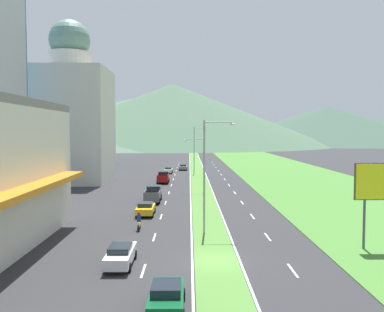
# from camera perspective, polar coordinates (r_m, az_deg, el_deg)

# --- Properties ---
(ground_plane) EXTENTS (600.00, 600.00, 0.00)m
(ground_plane) POSITION_cam_1_polar(r_m,az_deg,el_deg) (31.19, 3.35, -14.30)
(ground_plane) COLOR #2D2D30
(grass_median) EXTENTS (3.20, 240.00, 0.06)m
(grass_median) POSITION_cam_1_polar(r_m,az_deg,el_deg) (90.17, 0.85, -2.61)
(grass_median) COLOR #518438
(grass_median) RESTS_ON ground_plane
(grass_verge_right) EXTENTS (24.00, 240.00, 0.06)m
(grass_verge_right) POSITION_cam_1_polar(r_m,az_deg,el_deg) (92.93, 13.66, -2.53)
(grass_verge_right) COLOR #477F33
(grass_verge_right) RESTS_ON ground_plane
(lane_dash_left_2) EXTENTS (0.16, 2.80, 0.01)m
(lane_dash_left_2) POSITION_cam_1_polar(r_m,az_deg,el_deg) (29.31, -6.75, -15.48)
(lane_dash_left_2) COLOR silver
(lane_dash_left_2) RESTS_ON ground_plane
(lane_dash_left_3) EXTENTS (0.16, 2.80, 0.01)m
(lane_dash_left_3) POSITION_cam_1_polar(r_m,az_deg,el_deg) (37.86, -5.23, -11.10)
(lane_dash_left_3) COLOR silver
(lane_dash_left_3) RESTS_ON ground_plane
(lane_dash_left_4) EXTENTS (0.16, 2.80, 0.01)m
(lane_dash_left_4) POSITION_cam_1_polar(r_m,az_deg,el_deg) (46.56, -4.29, -8.35)
(lane_dash_left_4) COLOR silver
(lane_dash_left_4) RESTS_ON ground_plane
(lane_dash_left_5) EXTENTS (0.16, 2.80, 0.01)m
(lane_dash_left_5) POSITION_cam_1_polar(r_m,az_deg,el_deg) (55.34, -3.66, -6.46)
(lane_dash_left_5) COLOR silver
(lane_dash_left_5) RESTS_ON ground_plane
(lane_dash_left_6) EXTENTS (0.16, 2.80, 0.01)m
(lane_dash_left_6) POSITION_cam_1_polar(r_m,az_deg,el_deg) (64.17, -3.21, -5.09)
(lane_dash_left_6) COLOR silver
(lane_dash_left_6) RESTS_ON ground_plane
(lane_dash_left_7) EXTENTS (0.16, 2.80, 0.01)m
(lane_dash_left_7) POSITION_cam_1_polar(r_m,az_deg,el_deg) (73.03, -2.87, -4.05)
(lane_dash_left_7) COLOR silver
(lane_dash_left_7) RESTS_ON ground_plane
(lane_dash_left_8) EXTENTS (0.16, 2.80, 0.01)m
(lane_dash_left_8) POSITION_cam_1_polar(r_m,az_deg,el_deg) (81.91, -2.60, -3.24)
(lane_dash_left_8) COLOR silver
(lane_dash_left_8) RESTS_ON ground_plane
(lane_dash_left_9) EXTENTS (0.16, 2.80, 0.01)m
(lane_dash_left_9) POSITION_cam_1_polar(r_m,az_deg,el_deg) (90.81, -2.38, -2.59)
(lane_dash_left_9) COLOR silver
(lane_dash_left_9) RESTS_ON ground_plane
(lane_dash_left_10) EXTENTS (0.16, 2.80, 0.01)m
(lane_dash_left_10) POSITION_cam_1_polar(r_m,az_deg,el_deg) (99.72, -2.21, -2.05)
(lane_dash_left_10) COLOR silver
(lane_dash_left_10) RESTS_ON ground_plane
(lane_dash_left_11) EXTENTS (0.16, 2.80, 0.01)m
(lane_dash_left_11) POSITION_cam_1_polar(r_m,az_deg,el_deg) (108.63, -2.06, -1.60)
(lane_dash_left_11) COLOR silver
(lane_dash_left_11) RESTS_ON ground_plane
(lane_dash_left_12) EXTENTS (0.16, 2.80, 0.01)m
(lane_dash_left_12) POSITION_cam_1_polar(r_m,az_deg,el_deg) (117.56, -1.93, -1.22)
(lane_dash_left_12) COLOR silver
(lane_dash_left_12) RESTS_ON ground_plane
(lane_dash_left_13) EXTENTS (0.16, 2.80, 0.01)m
(lane_dash_left_13) POSITION_cam_1_polar(r_m,az_deg,el_deg) (126.48, -1.83, -0.89)
(lane_dash_left_13) COLOR silver
(lane_dash_left_13) RESTS_ON ground_plane
(lane_dash_right_2) EXTENTS (0.16, 2.80, 0.01)m
(lane_dash_right_2) POSITION_cam_1_polar(r_m,az_deg,el_deg) (30.00, 13.75, -15.11)
(lane_dash_right_2) COLOR silver
(lane_dash_right_2) RESTS_ON ground_plane
(lane_dash_right_3) EXTENTS (0.16, 2.80, 0.01)m
(lane_dash_right_3) POSITION_cam_1_polar(r_m,az_deg,el_deg) (38.39, 10.42, -10.94)
(lane_dash_right_3) COLOR silver
(lane_dash_right_3) RESTS_ON ground_plane
(lane_dash_right_4) EXTENTS (0.16, 2.80, 0.01)m
(lane_dash_right_4) POSITION_cam_1_polar(r_m,az_deg,el_deg) (46.99, 8.35, -8.26)
(lane_dash_right_4) COLOR silver
(lane_dash_right_4) RESTS_ON ground_plane
(lane_dash_right_5) EXTENTS (0.16, 2.80, 0.01)m
(lane_dash_right_5) POSITION_cam_1_polar(r_m,az_deg,el_deg) (55.70, 6.94, -6.41)
(lane_dash_right_5) COLOR silver
(lane_dash_right_5) RESTS_ON ground_plane
(lane_dash_right_6) EXTENTS (0.16, 2.80, 0.01)m
(lane_dash_right_6) POSITION_cam_1_polar(r_m,az_deg,el_deg) (64.49, 5.92, -5.06)
(lane_dash_right_6) COLOR silver
(lane_dash_right_6) RESTS_ON ground_plane
(lane_dash_right_7) EXTENTS (0.16, 2.80, 0.01)m
(lane_dash_right_7) POSITION_cam_1_polar(r_m,az_deg,el_deg) (73.31, 5.14, -4.03)
(lane_dash_right_7) COLOR silver
(lane_dash_right_7) RESTS_ON ground_plane
(lane_dash_right_8) EXTENTS (0.16, 2.80, 0.01)m
(lane_dash_right_8) POSITION_cam_1_polar(r_m,az_deg,el_deg) (82.16, 4.54, -3.23)
(lane_dash_right_8) COLOR silver
(lane_dash_right_8) RESTS_ON ground_plane
(lane_dash_right_9) EXTENTS (0.16, 2.80, 0.01)m
(lane_dash_right_9) POSITION_cam_1_polar(r_m,az_deg,el_deg) (91.03, 4.05, -2.58)
(lane_dash_right_9) COLOR silver
(lane_dash_right_9) RESTS_ON ground_plane
(lane_dash_right_10) EXTENTS (0.16, 2.80, 0.01)m
(lane_dash_right_10) POSITION_cam_1_polar(r_m,az_deg,el_deg) (99.92, 3.65, -2.04)
(lane_dash_right_10) COLOR silver
(lane_dash_right_10) RESTS_ON ground_plane
(lane_dash_right_11) EXTENTS (0.16, 2.80, 0.01)m
(lane_dash_right_11) POSITION_cam_1_polar(r_m,az_deg,el_deg) (108.82, 3.32, -1.60)
(lane_dash_right_11) COLOR silver
(lane_dash_right_11) RESTS_ON ground_plane
(lane_dash_right_12) EXTENTS (0.16, 2.80, 0.01)m
(lane_dash_right_12) POSITION_cam_1_polar(r_m,az_deg,el_deg) (117.73, 3.04, -1.22)
(lane_dash_right_12) COLOR silver
(lane_dash_right_12) RESTS_ON ground_plane
(lane_dash_right_13) EXTENTS (0.16, 2.80, 0.01)m
(lane_dash_right_13) POSITION_cam_1_polar(r_m,az_deg,el_deg) (126.64, 2.79, -0.89)
(lane_dash_right_13) COLOR silver
(lane_dash_right_13) RESTS_ON ground_plane
(edge_line_median_left) EXTENTS (0.16, 240.00, 0.01)m
(edge_line_median_left) POSITION_cam_1_polar(r_m,az_deg,el_deg) (90.15, -0.27, -2.63)
(edge_line_median_left) COLOR silver
(edge_line_median_left) RESTS_ON ground_plane
(edge_line_median_right) EXTENTS (0.16, 240.00, 0.01)m
(edge_line_median_right) POSITION_cam_1_polar(r_m,az_deg,el_deg) (90.23, 1.96, -2.62)
(edge_line_median_right) COLOR silver
(edge_line_median_right) RESTS_ON ground_plane
(domed_building) EXTENTS (14.13, 14.13, 30.12)m
(domed_building) POSITION_cam_1_polar(r_m,az_deg,el_deg) (80.75, -16.39, 5.34)
(domed_building) COLOR beige
(domed_building) RESTS_ON ground_plane
(midrise_colored) EXTENTS (15.14, 15.14, 19.72)m
(midrise_colored) POSITION_cam_1_polar(r_m,az_deg,el_deg) (121.42, -15.02, 3.47)
(midrise_colored) COLOR teal
(midrise_colored) RESTS_ON ground_plane
(hill_far_left) EXTENTS (232.29, 232.29, 32.70)m
(hill_far_left) POSITION_cam_1_polar(r_m,az_deg,el_deg) (297.45, -8.44, 4.69)
(hill_far_left) COLOR #516B56
(hill_far_left) RESTS_ON ground_plane
(hill_far_center) EXTENTS (214.95, 214.95, 42.40)m
(hill_far_center) POSITION_cam_1_polar(r_m,az_deg,el_deg) (287.71, -2.73, 5.74)
(hill_far_center) COLOR #47664C
(hill_far_center) RESTS_ON ground_plane
(hill_far_right) EXTENTS (192.35, 192.35, 28.93)m
(hill_far_right) POSITION_cam_1_polar(r_m,az_deg,el_deg) (340.39, 18.20, 4.07)
(hill_far_right) COLOR #3D5647
(hill_far_right) RESTS_ON ground_plane
(street_lamp_near) EXTENTS (2.95, 0.28, 10.50)m
(street_lamp_near) POSITION_cam_1_polar(r_m,az_deg,el_deg) (38.04, 2.13, -1.89)
(street_lamp_near) COLOR #99999E
(street_lamp_near) RESTS_ON ground_plane
(street_lamp_mid) EXTENTS (3.44, 0.53, 8.40)m
(street_lamp_mid) POSITION_cam_1_polar(r_m,az_deg,el_deg) (64.66, 1.32, -0.63)
(street_lamp_mid) COLOR #99999E
(street_lamp_mid) RESTS_ON ground_plane
(street_lamp_far) EXTENTS (3.19, 0.37, 10.43)m
(street_lamp_far) POSITION_cam_1_polar(r_m,az_deg,el_deg) (91.11, 0.50, 1.19)
(street_lamp_far) COLOR #99999E
(street_lamp_far) RESTS_ON ground_plane
(car_0) EXTENTS (2.01, 4.38, 1.46)m
(car_0) POSITION_cam_1_polar(r_m,az_deg,el_deg) (47.41, -6.43, -7.22)
(car_0) COLOR yellow
(car_0) RESTS_ON ground_plane
(car_1) EXTENTS (1.96, 4.41, 1.49)m
(car_1) POSITION_cam_1_polar(r_m,az_deg,el_deg) (23.13, -3.55, -18.75)
(car_1) COLOR #0C5128
(car_1) RESTS_ON ground_plane
(car_2) EXTENTS (2.04, 4.63, 1.43)m
(car_2) POSITION_cam_1_polar(r_m,az_deg,el_deg) (101.66, -1.23, -1.52)
(car_2) COLOR slate
(car_2) RESTS_ON ground_plane
(car_3) EXTENTS (1.88, 4.60, 1.41)m
(car_3) POSITION_cam_1_polar(r_m,az_deg,el_deg) (93.82, -3.29, -1.95)
(car_3) COLOR silver
(car_3) RESTS_ON ground_plane
(car_5) EXTENTS (1.86, 4.79, 1.48)m
(car_5) POSITION_cam_1_polar(r_m,az_deg,el_deg) (30.43, -9.84, -13.27)
(car_5) COLOR silver
(car_5) RESTS_ON ground_plane
(pickup_truck_0) EXTENTS (2.18, 5.40, 2.00)m
(pickup_truck_0) POSITION_cam_1_polar(r_m,az_deg,el_deg) (56.32, -5.39, -5.29)
(pickup_truck_0) COLOR #515459
(pickup_truck_0) RESTS_ON ground_plane
(pickup_truck_1) EXTENTS (2.18, 5.40, 2.00)m
(pickup_truck_1) POSITION_cam_1_polar(r_m,az_deg,el_deg) (76.62, -4.00, -2.97)
(pickup_truck_1) COLOR maroon
(pickup_truck_1) RESTS_ON ground_plane
(motorcycle_rider) EXTENTS (0.36, 2.00, 1.80)m
(motorcycle_rider) POSITION_cam_1_polar(r_m,az_deg,el_deg) (40.44, -7.33, -9.10)
(motorcycle_rider) COLOR black
(motorcycle_rider) RESTS_ON ground_plane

